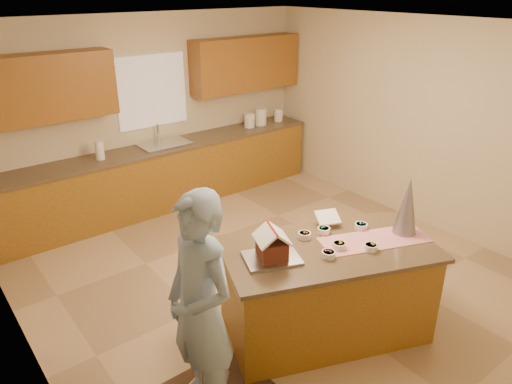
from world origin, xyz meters
The scene contains 26 objects.
floor centered at (0.00, 0.00, 0.00)m, with size 5.50×5.50×0.00m, color tan.
ceiling centered at (0.00, 0.00, 2.70)m, with size 5.50×5.50×0.00m, color silver.
wall_back centered at (0.00, 2.75, 1.35)m, with size 5.50×5.50×0.00m, color beige.
wall_left centered at (-2.50, 0.00, 1.35)m, with size 5.50×5.50×0.00m, color beige.
wall_right centered at (2.50, 0.00, 1.35)m, with size 5.50×5.50×0.00m, color beige.
stone_accent centered at (-2.48, -0.80, 1.25)m, with size 2.50×2.50×0.00m, color gray.
window_curtain centered at (0.00, 2.72, 1.65)m, with size 1.05×0.03×1.00m, color white.
back_counter_base centered at (0.00, 2.45, 0.44)m, with size 4.80×0.60×0.88m, color #96671F.
back_counter_top centered at (0.00, 2.45, 0.90)m, with size 4.85×0.63×0.04m, color brown.
upper_cabinet_left centered at (-1.55, 2.57, 1.90)m, with size 1.85×0.35×0.80m, color olive.
upper_cabinet_right centered at (1.55, 2.57, 1.90)m, with size 1.85×0.35×0.80m, color olive.
sink centered at (0.00, 2.45, 0.89)m, with size 0.70×0.45×0.12m, color silver.
faucet centered at (0.00, 2.63, 1.06)m, with size 0.03×0.03×0.28m, color silver.
island_base centered at (-0.22, -1.01, 0.44)m, with size 1.80×0.90×0.88m, color #96671F.
island_top centered at (-0.22, -1.01, 0.90)m, with size 1.88×0.98×0.04m, color brown.
table_runner centered at (0.20, -1.17, 0.92)m, with size 1.00×0.36×0.01m, color red.
baking_tray centered at (-0.75, -0.85, 0.93)m, with size 0.46×0.34×0.02m, color silver.
cookbook centered at (0.06, -0.71, 1.01)m, with size 0.22×0.02×0.18m, color white.
tinsel_tree centered at (0.52, -1.25, 1.19)m, with size 0.22×0.22×0.55m, color silver.
boy centered at (-1.59, -1.06, 0.92)m, with size 0.66×0.44×1.82m, color #97B8D6.
canister_a centered at (1.52, 2.45, 1.03)m, with size 0.17×0.17×0.23m, color white.
canister_b centered at (1.75, 2.45, 1.05)m, with size 0.19×0.19×0.27m, color white.
canister_c centered at (2.13, 2.45, 1.02)m, with size 0.14×0.14×0.21m, color white.
paper_towel centered at (-0.94, 2.45, 1.04)m, with size 0.11×0.11×0.25m, color white.
gingerbread_house centered at (-0.75, -0.85, 1.05)m, with size 0.36×0.36×0.28m.
candy_bowls centered at (-0.10, -0.99, 0.95)m, with size 0.73×0.63×0.05m.
Camera 1 is at (-2.99, -3.50, 3.07)m, focal length 33.66 mm.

